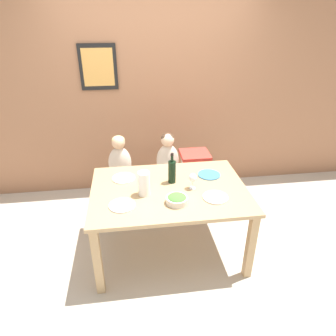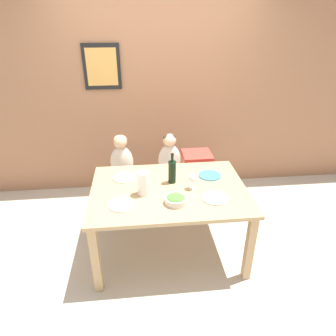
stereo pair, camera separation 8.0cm
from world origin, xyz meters
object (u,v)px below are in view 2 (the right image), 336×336
(chair_far_center, at_px, (169,180))
(dinner_plate_front_right, at_px, (215,198))
(person_child_left, at_px, (121,157))
(wine_glass_near, at_px, (193,178))
(chair_right_highchair, at_px, (196,166))
(dinner_plate_front_left, at_px, (121,204))
(wine_bottle, at_px, (172,171))
(paper_towel_roll, at_px, (144,183))
(dinner_plate_back_right, at_px, (210,175))
(dinner_plate_back_left, at_px, (124,177))
(chair_far_left, at_px, (123,182))
(person_child_center, at_px, (169,155))
(salad_bowl_large, at_px, (176,199))

(chair_far_center, xyz_separation_m, dinner_plate_front_right, (0.31, -0.96, 0.34))
(person_child_left, xyz_separation_m, wine_glass_near, (0.69, -0.77, 0.11))
(chair_right_highchair, xyz_separation_m, wine_glass_near, (-0.19, -0.77, 0.27))
(person_child_left, bearing_deg, dinner_plate_front_left, -88.31)
(wine_glass_near, distance_m, dinner_plate_front_left, 0.70)
(wine_bottle, height_order, paper_towel_roll, wine_bottle)
(dinner_plate_front_left, xyz_separation_m, dinner_plate_back_right, (0.89, 0.44, 0.00))
(chair_far_center, height_order, dinner_plate_back_left, dinner_plate_back_left)
(chair_right_highchair, relative_size, paper_towel_roll, 3.28)
(chair_right_highchair, distance_m, dinner_plate_back_right, 0.56)
(chair_far_center, distance_m, dinner_plate_front_left, 1.16)
(wine_bottle, height_order, dinner_plate_back_left, wine_bottle)
(chair_far_left, distance_m, dinner_plate_front_right, 1.34)
(person_child_center, bearing_deg, wine_glass_near, -80.09)
(person_child_left, height_order, dinner_plate_back_left, person_child_left)
(salad_bowl_large, distance_m, dinner_plate_front_right, 0.36)
(chair_far_center, bearing_deg, dinner_plate_back_right, -56.34)
(person_child_left, relative_size, wine_glass_near, 3.34)
(chair_far_center, bearing_deg, paper_towel_roll, -111.82)
(wine_bottle, bearing_deg, dinner_plate_back_left, 164.39)
(dinner_plate_front_left, bearing_deg, wine_bottle, 35.71)
(chair_far_center, xyz_separation_m, wine_bottle, (-0.04, -0.62, 0.46))
(paper_towel_roll, height_order, dinner_plate_front_left, paper_towel_roll)
(dinner_plate_front_left, relative_size, dinner_plate_front_right, 1.00)
(dinner_plate_front_left, distance_m, dinner_plate_back_right, 0.99)
(person_child_left, height_order, wine_bottle, wine_bottle)
(chair_far_left, relative_size, chair_far_center, 1.00)
(chair_right_highchair, relative_size, salad_bowl_large, 3.86)
(chair_far_center, bearing_deg, chair_right_highchair, 0.00)
(chair_far_center, bearing_deg, dinner_plate_front_right, -72.33)
(person_child_left, bearing_deg, dinner_plate_back_right, -30.43)
(chair_right_highchair, xyz_separation_m, person_child_center, (-0.33, 0.00, 0.16))
(person_child_left, bearing_deg, dinner_plate_front_right, -48.03)
(person_child_center, bearing_deg, paper_towel_roll, -111.80)
(dinner_plate_back_right, bearing_deg, person_child_left, 149.57)
(paper_towel_roll, relative_size, dinner_plate_back_right, 0.99)
(wine_bottle, height_order, dinner_plate_front_left, wine_bottle)
(dinner_plate_front_left, height_order, dinner_plate_front_right, same)
(wine_glass_near, relative_size, dinner_plate_front_right, 0.68)
(wine_bottle, relative_size, dinner_plate_front_left, 1.35)
(wine_bottle, bearing_deg, paper_towel_roll, -146.32)
(paper_towel_roll, relative_size, wine_glass_near, 1.45)
(person_child_left, bearing_deg, salad_bowl_large, -63.02)
(person_child_left, bearing_deg, wine_bottle, -50.39)
(person_child_left, relative_size, dinner_plate_front_left, 2.28)
(chair_far_center, relative_size, dinner_plate_front_right, 2.08)
(paper_towel_roll, xyz_separation_m, salad_bowl_large, (0.27, -0.18, -0.07))
(wine_glass_near, distance_m, dinner_plate_front_right, 0.28)
(chair_right_highchair, relative_size, dinner_plate_back_left, 3.23)
(chair_far_left, distance_m, salad_bowl_large, 1.18)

